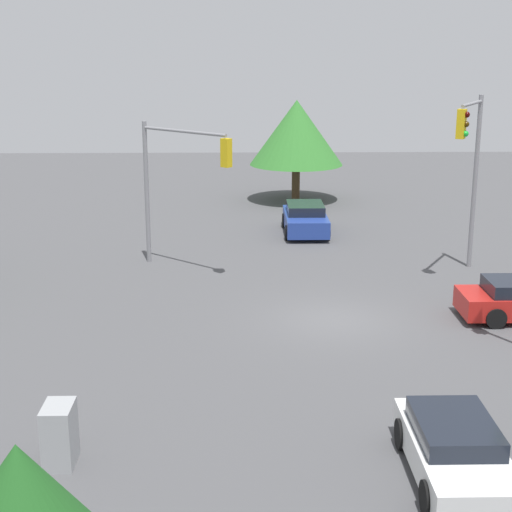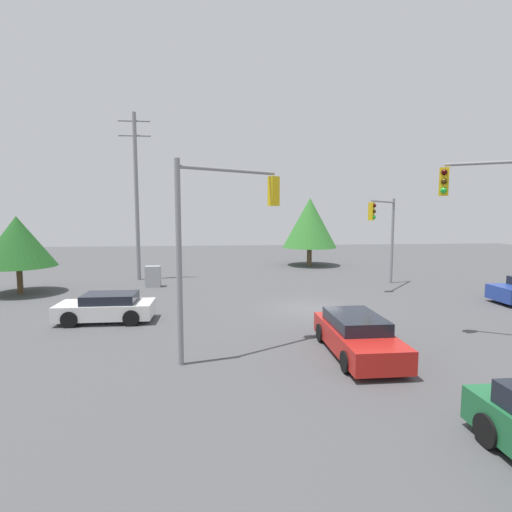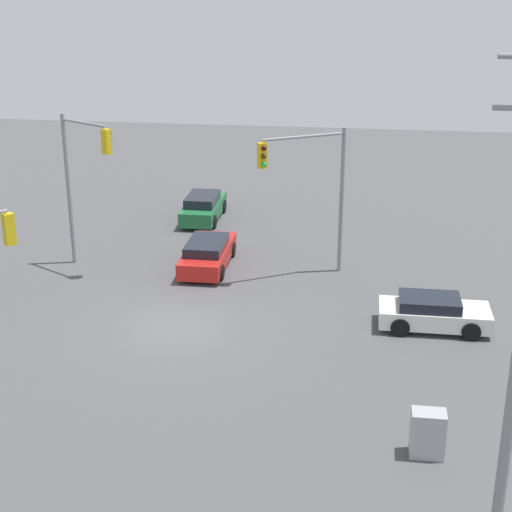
{
  "view_description": "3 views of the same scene",
  "coord_description": "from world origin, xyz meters",
  "px_view_note": "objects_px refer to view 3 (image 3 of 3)",
  "views": [
    {
      "loc": [
        -24.21,
        3.09,
        8.87
      ],
      "look_at": [
        -3.06,
        2.65,
        3.04
      ],
      "focal_mm": 55.0,
      "sensor_mm": 36.0,
      "label": 1
    },
    {
      "loc": [
        -4.74,
        -19.33,
        4.82
      ],
      "look_at": [
        -2.73,
        0.99,
        2.61
      ],
      "focal_mm": 28.0,
      "sensor_mm": 36.0,
      "label": 2
    },
    {
      "loc": [
        -6.79,
        26.11,
        12.84
      ],
      "look_at": [
        -3.11,
        -0.02,
        3.06
      ],
      "focal_mm": 55.0,
      "sensor_mm": 36.0,
      "label": 3
    }
  ],
  "objects_px": {
    "sedan_green": "(203,207)",
    "sedan_white": "(433,313)",
    "traffic_signal_aux": "(82,168)",
    "electrical_cabinet": "(428,434)",
    "traffic_signal_main": "(311,178)",
    "sedan_red": "(208,253)"
  },
  "relations": [
    {
      "from": "traffic_signal_main",
      "to": "sedan_red",
      "type": "bearing_deg",
      "value": -35.65
    },
    {
      "from": "sedan_white",
      "to": "traffic_signal_main",
      "type": "bearing_deg",
      "value": -133.12
    },
    {
      "from": "sedan_green",
      "to": "traffic_signal_aux",
      "type": "distance_m",
      "value": 9.4
    },
    {
      "from": "sedan_white",
      "to": "sedan_red",
      "type": "height_order",
      "value": "sedan_red"
    },
    {
      "from": "electrical_cabinet",
      "to": "sedan_green",
      "type": "bearing_deg",
      "value": -62.7
    },
    {
      "from": "sedan_green",
      "to": "sedan_white",
      "type": "bearing_deg",
      "value": -46.89
    },
    {
      "from": "traffic_signal_main",
      "to": "electrical_cabinet",
      "type": "distance_m",
      "value": 14.26
    },
    {
      "from": "sedan_green",
      "to": "traffic_signal_main",
      "type": "height_order",
      "value": "traffic_signal_main"
    },
    {
      "from": "sedan_red",
      "to": "traffic_signal_aux",
      "type": "relative_size",
      "value": 0.7
    },
    {
      "from": "sedan_green",
      "to": "traffic_signal_aux",
      "type": "height_order",
      "value": "traffic_signal_aux"
    },
    {
      "from": "traffic_signal_aux",
      "to": "sedan_red",
      "type": "bearing_deg",
      "value": 38.45
    },
    {
      "from": "sedan_white",
      "to": "traffic_signal_main",
      "type": "distance_m",
      "value": 7.86
    },
    {
      "from": "electrical_cabinet",
      "to": "traffic_signal_main",
      "type": "bearing_deg",
      "value": -71.84
    },
    {
      "from": "traffic_signal_aux",
      "to": "sedan_white",
      "type": "bearing_deg",
      "value": 13.84
    },
    {
      "from": "traffic_signal_main",
      "to": "traffic_signal_aux",
      "type": "distance_m",
      "value": 9.92
    },
    {
      "from": "traffic_signal_main",
      "to": "electrical_cabinet",
      "type": "bearing_deg",
      "value": 77.51
    },
    {
      "from": "sedan_green",
      "to": "electrical_cabinet",
      "type": "bearing_deg",
      "value": -62.7
    },
    {
      "from": "sedan_red",
      "to": "sedan_green",
      "type": "height_order",
      "value": "sedan_green"
    },
    {
      "from": "sedan_white",
      "to": "sedan_green",
      "type": "xyz_separation_m",
      "value": [
        11.27,
        -12.04,
        0.07
      ]
    },
    {
      "from": "sedan_red",
      "to": "traffic_signal_aux",
      "type": "distance_m",
      "value": 6.65
    },
    {
      "from": "sedan_red",
      "to": "electrical_cabinet",
      "type": "relative_size",
      "value": 3.49
    },
    {
      "from": "sedan_red",
      "to": "electrical_cabinet",
      "type": "xyz_separation_m",
      "value": [
        -8.91,
        13.48,
        0.03
      ]
    }
  ]
}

